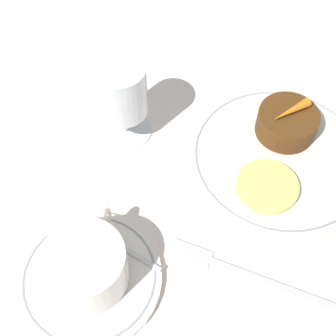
{
  "coord_description": "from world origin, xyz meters",
  "views": [
    {
      "loc": [
        -0.4,
        0.02,
        0.51
      ],
      "look_at": [
        -0.09,
        0.11,
        0.04
      ],
      "focal_mm": 50.0,
      "sensor_mm": 36.0,
      "label": 1
    }
  ],
  "objects_px": {
    "fork": "(232,268)",
    "dessert_cake": "(287,123)",
    "coffee_cup": "(87,266)",
    "wine_glass": "(121,95)",
    "dinner_plate": "(279,158)"
  },
  "relations": [
    {
      "from": "wine_glass",
      "to": "dinner_plate",
      "type": "bearing_deg",
      "value": -87.64
    },
    {
      "from": "coffee_cup",
      "to": "dessert_cake",
      "type": "distance_m",
      "value": 0.32
    },
    {
      "from": "fork",
      "to": "dessert_cake",
      "type": "bearing_deg",
      "value": -7.26
    },
    {
      "from": "wine_glass",
      "to": "dessert_cake",
      "type": "bearing_deg",
      "value": -76.54
    },
    {
      "from": "dinner_plate",
      "to": "dessert_cake",
      "type": "relative_size",
      "value": 3.0
    },
    {
      "from": "coffee_cup",
      "to": "wine_glass",
      "type": "height_order",
      "value": "wine_glass"
    },
    {
      "from": "coffee_cup",
      "to": "wine_glass",
      "type": "xyz_separation_m",
      "value": [
        0.21,
        0.03,
        0.03
      ]
    },
    {
      "from": "dessert_cake",
      "to": "coffee_cup",
      "type": "bearing_deg",
      "value": 146.17
    },
    {
      "from": "dessert_cake",
      "to": "fork",
      "type": "bearing_deg",
      "value": 172.74
    },
    {
      "from": "dessert_cake",
      "to": "wine_glass",
      "type": "bearing_deg",
      "value": 103.46
    },
    {
      "from": "coffee_cup",
      "to": "dessert_cake",
      "type": "height_order",
      "value": "coffee_cup"
    },
    {
      "from": "wine_glass",
      "to": "dessert_cake",
      "type": "height_order",
      "value": "wine_glass"
    },
    {
      "from": "dinner_plate",
      "to": "fork",
      "type": "distance_m",
      "value": 0.17
    },
    {
      "from": "dinner_plate",
      "to": "fork",
      "type": "height_order",
      "value": "dinner_plate"
    },
    {
      "from": "wine_glass",
      "to": "fork",
      "type": "height_order",
      "value": "wine_glass"
    }
  ]
}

